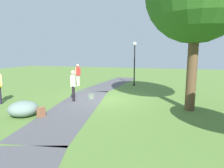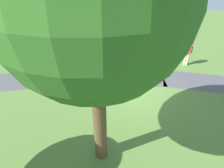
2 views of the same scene
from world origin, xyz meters
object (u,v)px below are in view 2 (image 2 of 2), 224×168
(woman_with_handbag, at_px, (118,61))
(handbag_on_grass, at_px, (129,79))
(backpack_by_boulder, at_px, (77,69))
(frisbee_on_grass, at_px, (76,56))
(large_shade_tree, at_px, (93,5))
(passerby_on_path, at_px, (102,40))
(man_near_boulder, at_px, (188,51))
(lawn_boulder, at_px, (78,62))

(woman_with_handbag, bearing_deg, handbag_on_grass, 134.99)
(woman_with_handbag, distance_m, backpack_by_boulder, 2.90)
(frisbee_on_grass, bearing_deg, backpack_by_boulder, 108.53)
(large_shade_tree, xyz_separation_m, passerby_on_path, (1.60, -9.32, -4.10))
(woman_with_handbag, xyz_separation_m, passerby_on_path, (1.64, -3.40, 0.09))
(large_shade_tree, xyz_separation_m, woman_with_handbag, (-0.04, -5.92, -4.19))
(man_near_boulder, bearing_deg, backpack_by_boulder, 14.61)
(handbag_on_grass, relative_size, backpack_by_boulder, 0.90)
(man_near_boulder, xyz_separation_m, passerby_on_path, (6.24, -1.42, 0.04))
(lawn_boulder, relative_size, woman_with_handbag, 0.93)
(man_near_boulder, distance_m, backpack_by_boulder, 7.69)
(woman_with_handbag, bearing_deg, passerby_on_path, -64.28)
(large_shade_tree, bearing_deg, passerby_on_path, -80.26)
(passerby_on_path, bearing_deg, woman_with_handbag, 115.72)
(woman_with_handbag, relative_size, frisbee_on_grass, 7.58)
(handbag_on_grass, xyz_separation_m, frisbee_on_grass, (4.32, -3.17, -0.13))
(large_shade_tree, distance_m, lawn_boulder, 8.76)
(man_near_boulder, relative_size, handbag_on_grass, 4.89)
(man_near_boulder, bearing_deg, passerby_on_path, -12.84)
(lawn_boulder, xyz_separation_m, man_near_boulder, (-7.54, -1.19, 0.70))
(man_near_boulder, bearing_deg, woman_with_handbag, 23.22)
(lawn_boulder, relative_size, frisbee_on_grass, 7.04)
(man_near_boulder, distance_m, handbag_on_grass, 4.81)
(man_near_boulder, height_order, passerby_on_path, passerby_on_path)
(large_shade_tree, xyz_separation_m, frisbee_on_grass, (3.56, -8.37, -5.15))
(lawn_boulder, relative_size, handbag_on_grass, 4.35)
(man_near_boulder, bearing_deg, large_shade_tree, 59.54)
(large_shade_tree, relative_size, woman_with_handbag, 4.39)
(handbag_on_grass, distance_m, frisbee_on_grass, 5.36)
(backpack_by_boulder, bearing_deg, lawn_boulder, -79.02)
(lawn_boulder, xyz_separation_m, frisbee_on_grass, (0.66, -1.66, -0.31))
(large_shade_tree, xyz_separation_m, handbag_on_grass, (-0.76, -5.20, -5.02))
(man_near_boulder, height_order, handbag_on_grass, man_near_boulder)
(large_shade_tree, xyz_separation_m, lawn_boulder, (2.90, -6.71, -4.84))
(lawn_boulder, distance_m, man_near_boulder, 7.67)
(woman_with_handbag, relative_size, man_near_boulder, 0.96)
(handbag_on_grass, bearing_deg, lawn_boulder, -22.41)
(frisbee_on_grass, bearing_deg, handbag_on_grass, 143.71)
(handbag_on_grass, bearing_deg, frisbee_on_grass, -36.29)
(handbag_on_grass, height_order, backpack_by_boulder, backpack_by_boulder)
(large_shade_tree, bearing_deg, man_near_boulder, -120.46)
(passerby_on_path, bearing_deg, handbag_on_grass, 119.77)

